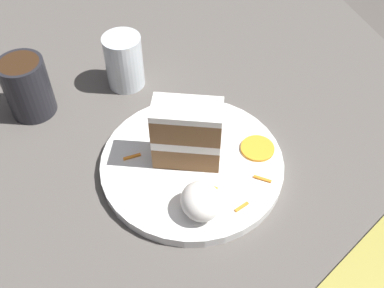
{
  "coord_description": "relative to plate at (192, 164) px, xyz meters",
  "views": [
    {
      "loc": [
        0.41,
        -0.12,
        0.56
      ],
      "look_at": [
        0.01,
        0.01,
        0.08
      ],
      "focal_mm": 42.0,
      "sensor_mm": 36.0,
      "label": 1
    }
  ],
  "objects": [
    {
      "name": "ground_plane",
      "position": [
        -0.01,
        -0.01,
        -0.04
      ],
      "size": [
        6.0,
        6.0,
        0.0
      ],
      "primitive_type": "plane",
      "color": "#4C4742",
      "rests_on": "ground"
    },
    {
      "name": "dining_table",
      "position": [
        -0.01,
        -0.01,
        -0.02
      ],
      "size": [
        1.38,
        0.95,
        0.03
      ],
      "primitive_type": "cube",
      "color": "#56514C",
      "rests_on": "ground"
    },
    {
      "name": "plate",
      "position": [
        0.0,
        0.0,
        0.0
      ],
      "size": [
        0.27,
        0.27,
        0.02
      ],
      "primitive_type": "cylinder",
      "color": "white",
      "rests_on": "dining_table"
    },
    {
      "name": "cake_slice",
      "position": [
        -0.01,
        -0.0,
        0.06
      ],
      "size": [
        0.08,
        0.11,
        0.1
      ],
      "rotation": [
        0.0,
        0.0,
        5.86
      ],
      "color": "brown",
      "rests_on": "plate"
    },
    {
      "name": "cream_dollop",
      "position": [
        0.09,
        -0.02,
        0.03
      ],
      "size": [
        0.06,
        0.05,
        0.04
      ],
      "primitive_type": "ellipsoid",
      "color": "white",
      "rests_on": "plate"
    },
    {
      "name": "orange_garnish",
      "position": [
        0.01,
        0.1,
        0.01
      ],
      "size": [
        0.05,
        0.05,
        0.0
      ],
      "primitive_type": "cylinder",
      "color": "orange",
      "rests_on": "plate"
    },
    {
      "name": "carrot_shreds_scatter",
      "position": [
        0.01,
        0.01,
        0.01
      ],
      "size": [
        0.21,
        0.19,
        0.0
      ],
      "color": "orange",
      "rests_on": "plate"
    },
    {
      "name": "drinking_glass",
      "position": [
        -0.22,
        -0.05,
        0.03
      ],
      "size": [
        0.06,
        0.06,
        0.1
      ],
      "color": "silver",
      "rests_on": "dining_table"
    },
    {
      "name": "coffee_mug",
      "position": [
        -0.2,
        -0.21,
        0.05
      ],
      "size": [
        0.07,
        0.07,
        0.1
      ],
      "color": "#232328",
      "rests_on": "dining_table"
    }
  ]
}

